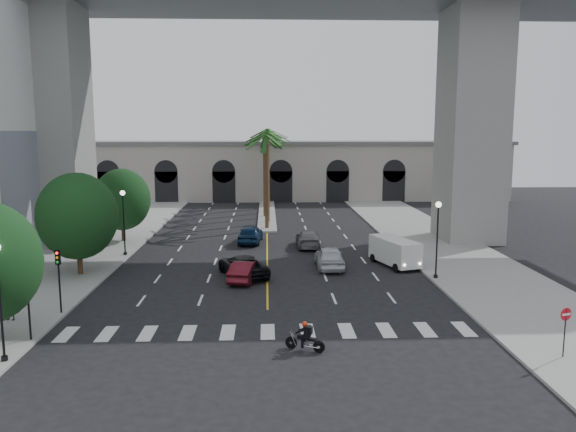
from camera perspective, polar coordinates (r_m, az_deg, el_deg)
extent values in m
plane|color=black|center=(30.21, -2.08, -10.68)|extent=(140.00, 140.00, 0.00)
cube|color=gray|center=(47.08, -20.76, -4.09)|extent=(8.00, 100.00, 0.15)
cube|color=gray|center=(47.08, 16.49, -3.88)|extent=(8.00, 100.00, 0.15)
cube|color=gray|center=(67.24, -2.16, 0.17)|extent=(2.00, 24.00, 0.20)
cube|color=#AFA99D|center=(83.73, -2.18, 4.53)|extent=(70.00, 10.00, 8.00)
cube|color=slate|center=(83.53, -2.20, 7.44)|extent=(71.00, 10.50, 0.50)
cube|color=gray|center=(53.80, 18.15, 8.65)|extent=(5.00, 6.00, 20.80)
cube|color=gray|center=(53.79, -22.55, 8.42)|extent=(5.00, 6.00, 20.80)
cylinder|color=#47331E|center=(56.75, -2.17, 3.33)|extent=(0.40, 0.40, 9.50)
cylinder|color=#47331E|center=(60.73, -2.08, 3.82)|extent=(0.40, 0.40, 9.80)
cylinder|color=#47331E|center=(64.73, -2.35, 3.90)|extent=(0.40, 0.40, 9.30)
cylinder|color=#47331E|center=(68.69, -2.06, 4.51)|extent=(0.40, 0.40, 10.10)
cylinder|color=#47331E|center=(72.70, -2.26, 4.54)|extent=(0.40, 0.40, 9.60)
cylinder|color=#47331E|center=(76.68, -2.03, 4.86)|extent=(0.40, 0.40, 9.90)
cylinder|color=#382616|center=(41.58, -20.39, -4.09)|extent=(0.36, 0.36, 2.45)
ellipsoid|color=black|center=(41.05, -20.61, -0.01)|extent=(5.44, 5.44, 5.98)
cylinder|color=#382616|center=(52.90, -16.37, -1.36)|extent=(0.36, 0.36, 2.27)
ellipsoid|color=black|center=(52.51, -16.50, 1.62)|extent=(5.04, 5.04, 5.54)
cylinder|color=black|center=(27.91, -26.84, -12.92)|extent=(0.28, 0.28, 0.36)
cylinder|color=black|center=(27.15, -27.19, -8.14)|extent=(0.11, 0.11, 5.00)
cylinder|color=black|center=(46.98, -16.20, -3.77)|extent=(0.28, 0.28, 0.36)
cylinder|color=black|center=(46.54, -16.33, -0.85)|extent=(0.11, 0.11, 5.00)
sphere|color=white|center=(46.20, -16.46, 2.27)|extent=(0.40, 0.40, 0.40)
cylinder|color=black|center=(39.49, 14.76, -6.04)|extent=(0.28, 0.28, 0.36)
cylinder|color=black|center=(38.96, 14.90, -2.59)|extent=(0.11, 0.11, 5.00)
sphere|color=white|center=(38.56, 15.04, 1.13)|extent=(0.40, 0.40, 0.40)
cylinder|color=black|center=(29.53, -24.85, -8.39)|extent=(0.10, 0.10, 3.50)
cube|color=black|center=(29.15, -25.03, -5.57)|extent=(0.25, 0.18, 0.80)
cylinder|color=black|center=(33.11, -22.20, -6.43)|extent=(0.10, 0.10, 3.50)
cube|color=black|center=(32.77, -22.35, -3.90)|extent=(0.25, 0.18, 0.80)
cylinder|color=black|center=(26.65, 0.33, -12.73)|extent=(0.55, 0.32, 0.57)
cylinder|color=black|center=(26.21, 3.17, -13.12)|extent=(0.55, 0.32, 0.57)
cube|color=silver|center=(26.38, 1.84, -12.79)|extent=(0.45, 0.40, 0.25)
cube|color=black|center=(26.33, 1.54, -12.21)|extent=(0.56, 0.41, 0.19)
cube|color=black|center=(26.20, 2.43, -12.41)|extent=(0.48, 0.38, 0.11)
cylinder|color=black|center=(26.38, 0.76, -11.68)|extent=(0.24, 0.48, 0.03)
cube|color=black|center=(26.15, 1.98, -11.61)|extent=(0.37, 0.43, 0.49)
cube|color=black|center=(26.08, 2.30, -11.56)|extent=(0.24, 0.31, 0.36)
sphere|color=red|center=(26.08, 1.71, -10.91)|extent=(0.25, 0.25, 0.25)
imported|color=silver|center=(41.38, 4.23, -4.18)|extent=(1.95, 4.85, 1.65)
imported|color=#52101A|center=(37.95, -4.39, -5.58)|extent=(2.30, 4.40, 1.38)
imported|color=black|center=(39.19, -4.62, -5.05)|extent=(4.12, 5.83, 1.48)
imported|color=slate|center=(48.73, 2.04, -2.35)|extent=(1.99, 4.88, 1.42)
imported|color=#10294A|center=(50.59, -3.84, -1.82)|extent=(2.39, 5.01, 1.65)
cube|color=silver|center=(42.59, 10.78, -3.48)|extent=(3.17, 5.15, 1.79)
cube|color=black|center=(40.64, 12.43, -3.79)|extent=(1.65, 0.71, 0.76)
cylinder|color=black|center=(40.93, 10.93, -5.20)|extent=(0.43, 0.67, 0.63)
cylinder|color=black|center=(41.80, 12.95, -4.97)|extent=(0.43, 0.67, 0.63)
cylinder|color=black|center=(43.80, 8.66, -4.23)|extent=(0.43, 0.67, 0.63)
cylinder|color=black|center=(44.62, 10.59, -4.04)|extent=(0.43, 0.67, 0.63)
imported|color=black|center=(33.13, -26.40, -8.01)|extent=(0.70, 0.52, 1.73)
imported|color=black|center=(40.85, -26.31, -4.89)|extent=(0.99, 0.82, 1.84)
cylinder|color=black|center=(27.87, 26.28, -10.75)|extent=(0.05, 0.05, 2.34)
cylinder|color=red|center=(27.59, 26.40, -8.93)|extent=(0.57, 0.20, 0.58)
cube|color=silver|center=(27.59, 26.40, -8.93)|extent=(0.43, 0.15, 0.10)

